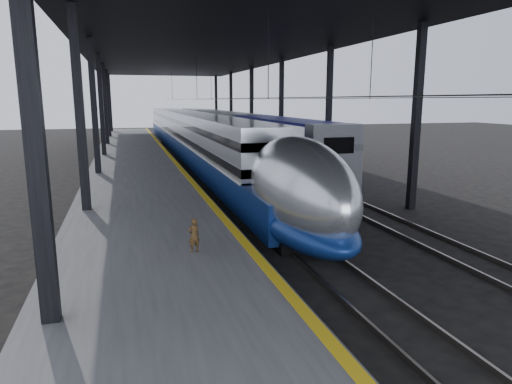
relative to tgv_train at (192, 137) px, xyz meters
name	(u,v)px	position (x,y,z in m)	size (l,w,h in m)	color
ground	(256,259)	(-2.00, -28.72, -1.99)	(160.00, 160.00, 0.00)	black
platform	(135,168)	(-5.50, -8.72, -1.49)	(6.00, 80.00, 1.00)	#4C4C4F
yellow_strip	(173,160)	(-2.70, -8.72, -0.98)	(0.30, 80.00, 0.01)	gold
rails	(240,169)	(2.50, -8.72, -1.91)	(6.52, 80.00, 0.16)	slate
canopy	(205,48)	(-0.10, -8.72, 7.13)	(18.00, 75.00, 9.47)	black
tgv_train	(192,137)	(0.00, 0.00, 0.00)	(2.97, 65.20, 4.25)	silver
second_train	(228,131)	(5.00, 6.62, 0.10)	(2.99, 56.05, 4.12)	navy
child	(194,235)	(-4.36, -30.30, -0.48)	(0.37, 0.25, 1.02)	#4D3519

